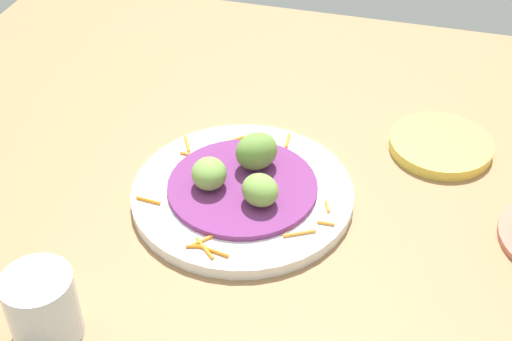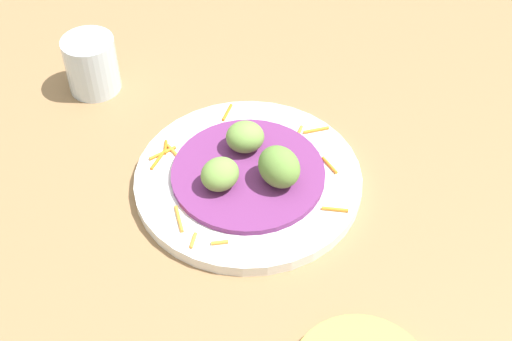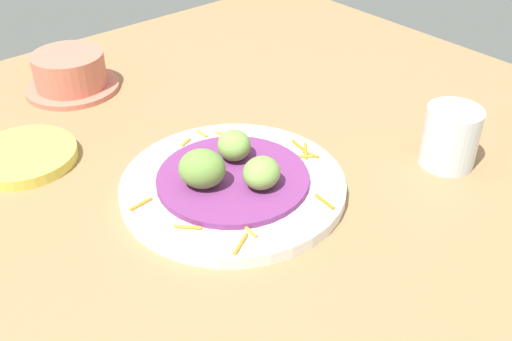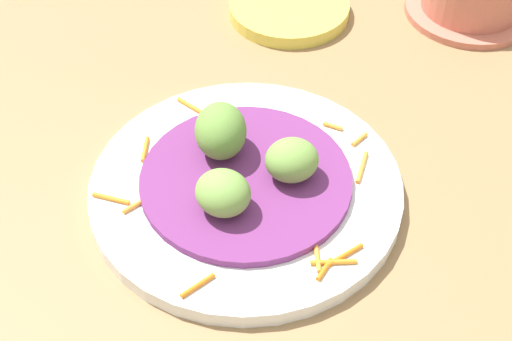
{
  "view_description": "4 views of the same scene",
  "coord_description": "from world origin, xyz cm",
  "px_view_note": "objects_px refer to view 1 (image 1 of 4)",
  "views": [
    {
      "loc": [
        -18.84,
        58.42,
        58.66
      ],
      "look_at": [
        -1.34,
        -4.71,
        5.65
      ],
      "focal_mm": 49.48,
      "sensor_mm": 36.0,
      "label": 1
    },
    {
      "loc": [
        -55.64,
        -17.51,
        64.14
      ],
      "look_at": [
        0.03,
        -4.38,
        4.55
      ],
      "focal_mm": 49.86,
      "sensor_mm": 36.0,
      "label": 2
    },
    {
      "loc": [
        45.83,
        -38.84,
        45.03
      ],
      "look_at": [
        1.99,
        -1.54,
        5.2
      ],
      "focal_mm": 42.21,
      "sensor_mm": 36.0,
      "label": 3
    },
    {
      "loc": [
        29.77,
        28.17,
        50.0
      ],
      "look_at": [
        0.02,
        -2.18,
        5.97
      ],
      "focal_mm": 52.32,
      "sensor_mm": 36.0,
      "label": 4
    }
  ],
  "objects_px": {
    "side_plate_small": "(440,145)",
    "water_glass": "(43,307)",
    "guac_scoop_right": "(209,174)",
    "main_plate": "(242,194)",
    "guac_scoop_center": "(257,151)",
    "guac_scoop_left": "(260,190)"
  },
  "relations": [
    {
      "from": "guac_scoop_left",
      "to": "main_plate",
      "type": "bearing_deg",
      "value": -41.08
    },
    {
      "from": "guac_scoop_left",
      "to": "guac_scoop_right",
      "type": "height_order",
      "value": "same"
    },
    {
      "from": "water_glass",
      "to": "guac_scoop_left",
      "type": "bearing_deg",
      "value": -125.52
    },
    {
      "from": "guac_scoop_left",
      "to": "guac_scoop_center",
      "type": "relative_size",
      "value": 0.84
    },
    {
      "from": "guac_scoop_right",
      "to": "water_glass",
      "type": "distance_m",
      "value": 0.25
    },
    {
      "from": "main_plate",
      "to": "guac_scoop_right",
      "type": "bearing_deg",
      "value": 18.92
    },
    {
      "from": "main_plate",
      "to": "side_plate_small",
      "type": "relative_size",
      "value": 2.0
    },
    {
      "from": "side_plate_small",
      "to": "water_glass",
      "type": "distance_m",
      "value": 0.54
    },
    {
      "from": "water_glass",
      "to": "guac_scoop_center",
      "type": "bearing_deg",
      "value": -115.5
    },
    {
      "from": "main_plate",
      "to": "side_plate_small",
      "type": "height_order",
      "value": "same"
    },
    {
      "from": "guac_scoop_left",
      "to": "guac_scoop_right",
      "type": "xyz_separation_m",
      "value": [
        0.07,
        -0.01,
        -0.0
      ]
    },
    {
      "from": "side_plate_small",
      "to": "water_glass",
      "type": "xyz_separation_m",
      "value": [
        0.35,
        0.41,
        0.03
      ]
    },
    {
      "from": "guac_scoop_left",
      "to": "side_plate_small",
      "type": "relative_size",
      "value": 0.34
    },
    {
      "from": "guac_scoop_right",
      "to": "main_plate",
      "type": "bearing_deg",
      "value": -161.08
    },
    {
      "from": "guac_scoop_center",
      "to": "side_plate_small",
      "type": "distance_m",
      "value": 0.25
    },
    {
      "from": "guac_scoop_center",
      "to": "guac_scoop_right",
      "type": "bearing_deg",
      "value": 48.92
    },
    {
      "from": "main_plate",
      "to": "guac_scoop_left",
      "type": "relative_size",
      "value": 5.93
    },
    {
      "from": "main_plate",
      "to": "guac_scoop_right",
      "type": "height_order",
      "value": "guac_scoop_right"
    },
    {
      "from": "main_plate",
      "to": "water_glass",
      "type": "distance_m",
      "value": 0.28
    },
    {
      "from": "main_plate",
      "to": "water_glass",
      "type": "relative_size",
      "value": 3.48
    },
    {
      "from": "side_plate_small",
      "to": "guac_scoop_center",
      "type": "bearing_deg",
      "value": 30.05
    },
    {
      "from": "main_plate",
      "to": "guac_scoop_center",
      "type": "xyz_separation_m",
      "value": [
        -0.01,
        -0.04,
        0.04
      ]
    }
  ]
}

